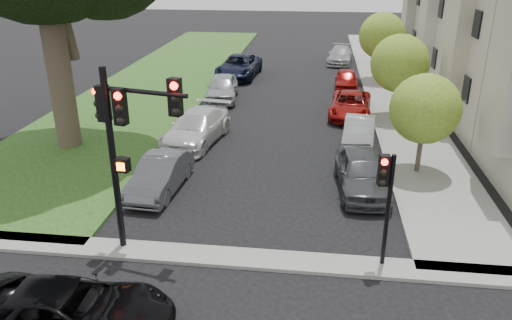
# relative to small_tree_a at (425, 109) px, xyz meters

# --- Properties ---
(ground) EXTENTS (140.00, 140.00, 0.00)m
(ground) POSITION_rel_small_tree_a_xyz_m (-6.20, -9.15, -2.78)
(ground) COLOR black
(ground) RESTS_ON ground
(grass_strip) EXTENTS (8.00, 44.00, 0.12)m
(grass_strip) POSITION_rel_small_tree_a_xyz_m (-15.20, 14.85, -2.72)
(grass_strip) COLOR #193C12
(grass_strip) RESTS_ON ground
(sidewalk_right) EXTENTS (3.50, 44.00, 0.12)m
(sidewalk_right) POSITION_rel_small_tree_a_xyz_m (0.55, 14.85, -2.72)
(sidewalk_right) COLOR gray
(sidewalk_right) RESTS_ON ground
(sidewalk_cross) EXTENTS (60.00, 1.00, 0.12)m
(sidewalk_cross) POSITION_rel_small_tree_a_xyz_m (-6.20, -7.15, -2.72)
(sidewalk_cross) COLOR gray
(sidewalk_cross) RESTS_ON ground
(small_tree_a) EXTENTS (2.79, 2.79, 4.18)m
(small_tree_a) POSITION_rel_small_tree_a_xyz_m (0.00, 0.00, 0.00)
(small_tree_a) COLOR #2F221B
(small_tree_a) RESTS_ON ground
(small_tree_b) EXTENTS (3.07, 3.07, 4.60)m
(small_tree_b) POSITION_rel_small_tree_a_xyz_m (-0.00, 7.39, 0.28)
(small_tree_b) COLOR #2F221B
(small_tree_b) RESTS_ON ground
(small_tree_c) EXTENTS (3.18, 3.18, 4.77)m
(small_tree_c) POSITION_rel_small_tree_a_xyz_m (0.00, 16.11, 0.39)
(small_tree_c) COLOR #2F221B
(small_tree_c) RESTS_ON ground
(traffic_signal_main) EXTENTS (2.77, 0.78, 5.66)m
(traffic_signal_main) POSITION_rel_small_tree_a_xyz_m (-9.55, -6.91, 1.12)
(traffic_signal_main) COLOR black
(traffic_signal_main) RESTS_ON ground
(traffic_signal_secondary) EXTENTS (0.46, 0.37, 3.52)m
(traffic_signal_secondary) POSITION_rel_small_tree_a_xyz_m (-2.26, -6.96, -0.32)
(traffic_signal_secondary) COLOR black
(traffic_signal_secondary) RESTS_ON ground
(car_cross_near) EXTENTS (5.09, 2.47, 1.39)m
(car_cross_near) POSITION_rel_small_tree_a_xyz_m (-9.80, -10.85, -2.08)
(car_cross_near) COLOR black
(car_cross_near) RESTS_ON ground
(car_parked_0) EXTENTS (2.11, 4.63, 1.54)m
(car_parked_0) POSITION_rel_small_tree_a_xyz_m (-2.41, -1.90, -2.01)
(car_parked_0) COLOR #3F4247
(car_parked_0) RESTS_ON ground
(car_parked_1) EXTENTS (1.80, 4.10, 1.31)m
(car_parked_1) POSITION_rel_small_tree_a_xyz_m (-2.21, 3.02, -2.13)
(car_parked_1) COLOR #999BA0
(car_parked_1) RESTS_ON ground
(car_parked_2) EXTENTS (2.62, 4.89, 1.30)m
(car_parked_2) POSITION_rel_small_tree_a_xyz_m (-2.38, 7.62, -2.13)
(car_parked_2) COLOR maroon
(car_parked_2) RESTS_ON ground
(car_parked_3) EXTENTS (1.66, 3.80, 1.28)m
(car_parked_3) POSITION_rel_small_tree_a_xyz_m (-2.35, 13.73, -2.14)
(car_parked_3) COLOR maroon
(car_parked_3) RESTS_ON ground
(car_parked_4) EXTENTS (2.33, 4.76, 1.33)m
(car_parked_4) POSITION_rel_small_tree_a_xyz_m (-2.52, 22.06, -2.12)
(car_parked_4) COLOR #999BA0
(car_parked_4) RESTS_ON ground
(car_parked_5) EXTENTS (1.69, 4.19, 1.35)m
(car_parked_5) POSITION_rel_small_tree_a_xyz_m (-10.04, -2.90, -2.10)
(car_parked_5) COLOR #3F4247
(car_parked_5) RESTS_ON ground
(car_parked_6) EXTENTS (2.91, 5.47, 1.51)m
(car_parked_6) POSITION_rel_small_tree_a_xyz_m (-9.90, 2.47, -2.03)
(car_parked_6) COLOR silver
(car_parked_6) RESTS_ON ground
(car_parked_7) EXTENTS (2.27, 4.67, 1.54)m
(car_parked_7) POSITION_rel_small_tree_a_xyz_m (-10.09, 10.06, -2.01)
(car_parked_7) COLOR #999BA0
(car_parked_7) RESTS_ON ground
(car_parked_8) EXTENTS (2.99, 5.84, 1.58)m
(car_parked_8) POSITION_rel_small_tree_a_xyz_m (-10.02, 16.17, -1.99)
(car_parked_8) COLOR black
(car_parked_8) RESTS_ON ground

